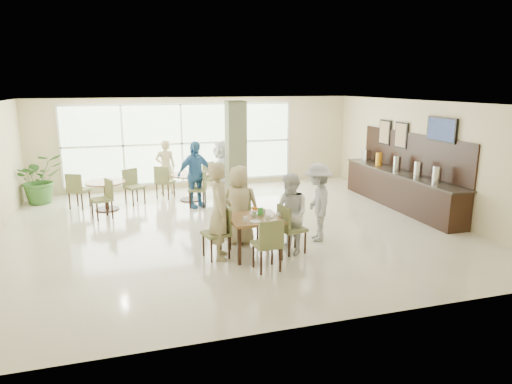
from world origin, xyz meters
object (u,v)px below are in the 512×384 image
object	(u,v)px
main_table	(254,222)
teen_far	(239,205)
round_table_right	(190,180)
potted_plant	(40,179)
teen_left	(220,211)
adult_standing	(166,167)
teen_right	(291,214)
adult_b	(222,170)
adult_a	(195,175)
buffet_counter	(400,187)
teen_standing	(318,202)
round_table_left	(106,189)

from	to	relation	value
main_table	teen_far	size ratio (longest dim) A/B	0.58
round_table_right	potted_plant	distance (m)	4.07
teen_left	teen_far	size ratio (longest dim) A/B	1.12
teen_far	adult_standing	distance (m)	4.95
teen_right	adult_standing	world-z (taller)	adult_standing
main_table	adult_b	bearing A→B (deg)	85.37
teen_far	adult_standing	size ratio (longest dim) A/B	1.01
adult_a	buffet_counter	bearing A→B (deg)	-38.88
adult_b	teen_standing	bearing A→B (deg)	31.93
main_table	buffet_counter	size ratio (longest dim) A/B	0.20
teen_standing	buffet_counter	bearing A→B (deg)	133.35
buffet_counter	teen_right	bearing A→B (deg)	-149.81
buffet_counter	potted_plant	world-z (taller)	buffet_counter
potted_plant	teen_right	distance (m)	7.59
main_table	adult_a	bearing A→B (deg)	97.51
teen_right	adult_b	size ratio (longest dim) A/B	0.93
adult_a	teen_standing	bearing A→B (deg)	-81.39
potted_plant	teen_left	world-z (taller)	teen_left
round_table_left	potted_plant	xyz separation A→B (m)	(-1.73, 1.27, 0.12)
potted_plant	teen_standing	bearing A→B (deg)	-39.79
teen_left	adult_standing	distance (m)	5.54
buffet_counter	potted_plant	bearing A→B (deg)	160.79
adult_standing	teen_right	bearing A→B (deg)	105.90
buffet_counter	adult_a	xyz separation A→B (m)	(-5.20, 1.54, 0.33)
adult_a	adult_b	bearing A→B (deg)	16.70
teen_far	teen_right	world-z (taller)	teen_far
main_table	teen_right	bearing A→B (deg)	-5.13
teen_right	teen_standing	world-z (taller)	teen_standing
round_table_left	teen_standing	bearing A→B (deg)	-41.16
teen_left	teen_right	world-z (taller)	teen_left
round_table_left	potted_plant	bearing A→B (deg)	143.84
main_table	potted_plant	xyz separation A→B (m)	(-4.50, 5.46, 0.02)
round_table_right	main_table	bearing A→B (deg)	-83.55
teen_left	adult_standing	world-z (taller)	teen_left
potted_plant	teen_right	xyz separation A→B (m)	(5.20, -5.53, 0.10)
buffet_counter	adult_standing	size ratio (longest dim) A/B	2.92
main_table	round_table_right	xyz separation A→B (m)	(-0.52, 4.59, -0.09)
teen_far	adult_b	world-z (taller)	adult_b
teen_left	teen_standing	world-z (taller)	teen_left
teen_far	adult_standing	xyz separation A→B (m)	(-0.99, 4.85, -0.01)
round_table_left	round_table_right	size ratio (longest dim) A/B	0.95
teen_standing	adult_b	size ratio (longest dim) A/B	0.97
main_table	buffet_counter	world-z (taller)	buffet_counter
adult_a	round_table_left	bearing A→B (deg)	147.53
adult_a	main_table	bearing A→B (deg)	-104.91
buffet_counter	adult_b	world-z (taller)	buffet_counter
teen_left	teen_right	distance (m)	1.36
round_table_left	adult_a	world-z (taller)	adult_a
teen_right	adult_standing	size ratio (longest dim) A/B	0.97
teen_far	teen_standing	bearing A→B (deg)	-168.53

